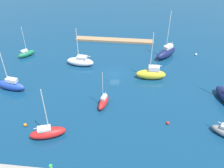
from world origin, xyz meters
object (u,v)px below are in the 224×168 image
Objects in this scene: sailboat_navy_far_south at (166,53)px; sailboat_green_near_pier at (26,54)px; sailboat_yellow_lone_south at (151,74)px; mooring_buoy_red at (168,123)px; pier_dock at (114,40)px; mooring_buoy_orange at (25,125)px; sailboat_red_mid_basin at (48,132)px; sailboat_red_center_basin at (104,102)px; mooring_buoy_white at (196,54)px; sailboat_white_along_channel at (80,61)px; sailboat_blue_outer_mooring at (11,85)px.

sailboat_green_near_pier is (39.51, 3.86, -0.59)m from sailboat_navy_far_south.
sailboat_navy_far_south is 1.53× the size of sailboat_green_near_pier.
mooring_buoy_red is (-3.20, 15.56, -1.17)m from sailboat_yellow_lone_south.
pier_dock is 41.10m from mooring_buoy_orange.
sailboat_yellow_lone_south is at bearing 19.84° from sailboat_navy_far_south.
sailboat_red_mid_basin reaches higher than mooring_buoy_orange.
sailboat_red_center_basin is 13.20× the size of mooring_buoy_orange.
sailboat_green_near_pier is at bearing 6.91° from mooring_buoy_white.
sailboat_white_along_channel is 29.63m from mooring_buoy_red.
sailboat_blue_outer_mooring is at bearing 115.26° from sailboat_red_mid_basin.
pier_dock is 2.77× the size of sailboat_red_center_basin.
sailboat_blue_outer_mooring is at bearing 46.26° from sailboat_white_along_channel.
mooring_buoy_orange is at bearing 133.58° from sailboat_blue_outer_mooring.
pier_dock is 2.30× the size of sailboat_white_along_channel.
sailboat_yellow_lone_south is (-11.13, 19.50, 1.16)m from pier_dock.
sailboat_green_near_pier is at bearing -68.99° from mooring_buoy_orange.
sailboat_red_center_basin is (-24.78, 18.68, 0.09)m from sailboat_green_near_pier.
mooring_buoy_orange is at bearing 7.37° from mooring_buoy_red.
pier_dock is at bearing -62.89° from sailboat_yellow_lone_south.
sailboat_yellow_lone_south is at bearing -78.40° from mooring_buoy_red.
mooring_buoy_white is (-48.23, -5.85, -0.60)m from sailboat_green_near_pier.
pier_dock is 41.73m from sailboat_red_mid_basin.
sailboat_white_along_channel is 1.20× the size of sailboat_red_center_basin.
sailboat_white_along_channel is at bearing -15.40° from sailboat_yellow_lone_south.
sailboat_red_mid_basin is 32.57m from sailboat_green_near_pier.
sailboat_white_along_channel is at bearing -138.48° from sailboat_red_center_basin.
sailboat_navy_far_south reaches higher than sailboat_green_near_pier.
sailboat_blue_outer_mooring is at bearing -11.78° from mooring_buoy_red.
mooring_buoy_red is 30.34m from mooring_buoy_white.
sailboat_white_along_channel is 33.12m from mooring_buoy_white.
sailboat_navy_far_south reaches higher than sailboat_blue_outer_mooring.
sailboat_red_center_basin is at bearing -151.98° from mooring_buoy_orange.
mooring_buoy_red is 0.92× the size of mooring_buoy_orange.
pier_dock is 2.18× the size of sailboat_red_mid_basin.
mooring_buoy_white is at bearing -137.61° from sailboat_yellow_lone_south.
mooring_buoy_red reaches higher than mooring_buoy_white.
sailboat_navy_far_south is at bearing -114.12° from sailboat_yellow_lone_south.
sailboat_white_along_channel is at bearing -104.70° from mooring_buoy_orange.
sailboat_red_mid_basin is at bearing -108.25° from sailboat_green_near_pier.
sailboat_blue_outer_mooring is 17.21× the size of mooring_buoy_red.
mooring_buoy_orange is (24.96, 19.21, -1.14)m from sailboat_yellow_lone_south.
sailboat_green_near_pier is at bearing 99.18° from sailboat_red_mid_basin.
sailboat_white_along_channel reaches higher than sailboat_green_near_pier.
sailboat_blue_outer_mooring is 15.87× the size of mooring_buoy_orange.
mooring_buoy_red is at bearing -77.58° from sailboat_green_near_pier.
mooring_buoy_red is (-35.85, 7.48, -1.03)m from sailboat_blue_outer_mooring.
mooring_buoy_white is (-8.72, -1.99, -1.19)m from sailboat_navy_far_south.
sailboat_yellow_lone_south is at bearing -58.47° from sailboat_green_near_pier.
sailboat_red_center_basin reaches higher than mooring_buoy_orange.
mooring_buoy_red is at bearing 112.22° from pier_dock.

